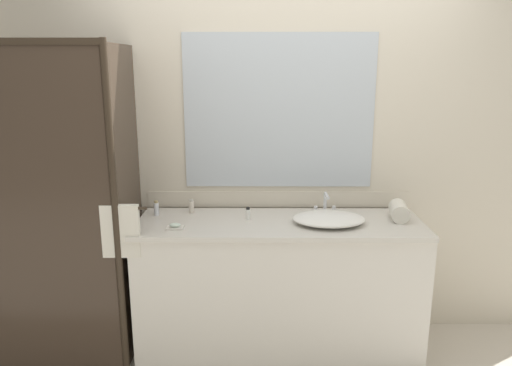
% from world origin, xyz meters
% --- Properties ---
extents(ground_plane, '(8.00, 8.00, 0.00)m').
position_xyz_m(ground_plane, '(0.00, 0.00, 0.00)').
color(ground_plane, beige).
extents(wall_back_with_mirror, '(4.40, 0.06, 2.60)m').
position_xyz_m(wall_back_with_mirror, '(0.00, 0.34, 1.31)').
color(wall_back_with_mirror, beige).
rests_on(wall_back_with_mirror, ground_plane).
extents(vanity_cabinet, '(1.80, 0.58, 0.90)m').
position_xyz_m(vanity_cabinet, '(0.00, 0.01, 0.45)').
color(vanity_cabinet, silver).
rests_on(vanity_cabinet, ground_plane).
extents(shower_enclosure, '(1.20, 0.59, 2.00)m').
position_xyz_m(shower_enclosure, '(-1.28, -0.19, 1.02)').
color(shower_enclosure, '#2D2319').
rests_on(shower_enclosure, ground_plane).
extents(sink_basin, '(0.45, 0.34, 0.06)m').
position_xyz_m(sink_basin, '(0.30, -0.03, 0.93)').
color(sink_basin, white).
rests_on(sink_basin, vanity_cabinet).
extents(faucet, '(0.17, 0.15, 0.16)m').
position_xyz_m(faucet, '(0.30, 0.14, 0.95)').
color(faucet, silver).
rests_on(faucet, vanity_cabinet).
extents(soap_dish, '(0.10, 0.07, 0.04)m').
position_xyz_m(soap_dish, '(-0.64, -0.14, 0.91)').
color(soap_dish, silver).
rests_on(soap_dish, vanity_cabinet).
extents(amenity_bottle_body_wash, '(0.03, 0.03, 0.09)m').
position_xyz_m(amenity_bottle_body_wash, '(-0.58, 0.18, 0.94)').
color(amenity_bottle_body_wash, silver).
rests_on(amenity_bottle_body_wash, vanity_cabinet).
extents(amenity_bottle_shampoo, '(0.03, 0.03, 0.10)m').
position_xyz_m(amenity_bottle_shampoo, '(-0.80, 0.13, 0.95)').
color(amenity_bottle_shampoo, silver).
rests_on(amenity_bottle_shampoo, vanity_cabinet).
extents(amenity_bottle_conditioner, '(0.03, 0.03, 0.08)m').
position_xyz_m(amenity_bottle_conditioner, '(-0.20, 0.04, 0.94)').
color(amenity_bottle_conditioner, white).
rests_on(amenity_bottle_conditioner, vanity_cabinet).
extents(rolled_towel_near_edge, '(0.14, 0.21, 0.11)m').
position_xyz_m(rolled_towel_near_edge, '(0.76, 0.05, 0.96)').
color(rolled_towel_near_edge, silver).
rests_on(rolled_towel_near_edge, vanity_cabinet).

